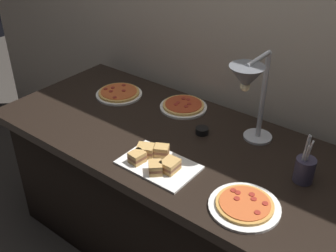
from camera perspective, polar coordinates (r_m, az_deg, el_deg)
name	(u,v)px	position (r m, az deg, el deg)	size (l,w,h in m)	color
ground_plane	(173,245)	(2.53, 0.73, -16.13)	(8.00, 8.00, 0.00)	#38332D
back_wall	(233,25)	(2.22, 9.01, 13.69)	(4.40, 0.04, 2.40)	#B7A893
buffet_table	(174,195)	(2.26, 0.80, -9.54)	(1.90, 0.84, 0.76)	black
heat_lamp	(249,85)	(1.78, 11.16, 5.63)	(0.15, 0.34, 0.46)	#B7BABF
pizza_plate_front	(183,106)	(2.28, 2.14, 2.79)	(0.26, 0.26, 0.03)	white
pizza_plate_center	(119,93)	(2.43, -6.80, 4.52)	(0.27, 0.27, 0.03)	white
pizza_plate_raised_stand	(245,205)	(1.65, 10.55, -10.76)	(0.28, 0.28, 0.03)	white
sandwich_platter	(156,161)	(1.83, -1.65, -4.87)	(0.34, 0.22, 0.06)	white
sauce_cup_near	(202,130)	(2.06, 4.73, -0.62)	(0.07, 0.07, 0.03)	black
utensil_holder	(305,169)	(1.81, 18.37, -5.70)	(0.08, 0.08, 0.23)	#383347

